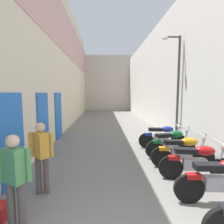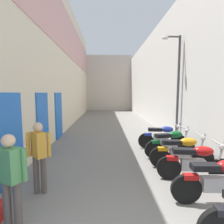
{
  "view_description": "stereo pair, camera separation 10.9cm",
  "coord_description": "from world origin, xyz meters",
  "px_view_note": "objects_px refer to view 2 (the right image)",
  "views": [
    {
      "loc": [
        -0.52,
        -0.89,
        2.19
      ],
      "look_at": [
        -0.12,
        7.35,
        1.3
      ],
      "focal_mm": 28.43,
      "sensor_mm": 36.0,
      "label": 1
    },
    {
      "loc": [
        -0.42,
        -0.9,
        2.19
      ],
      "look_at": [
        -0.12,
        7.35,
        1.3
      ],
      "focal_mm": 28.43,
      "sensor_mm": 36.0,
      "label": 2
    }
  ],
  "objects_px": {
    "motorcycle_second": "(219,180)",
    "street_lamp": "(176,82)",
    "motorcycle_sixth": "(162,136)",
    "motorcycle_third": "(195,162)",
    "motorcycle_fourth": "(182,151)",
    "pedestrian_mid_alley": "(39,152)",
    "motorcycle_fifth": "(171,143)",
    "pedestrian_by_doorway": "(10,176)"
  },
  "relations": [
    {
      "from": "motorcycle_fifth",
      "to": "motorcycle_sixth",
      "type": "xyz_separation_m",
      "value": [
        0.0,
        0.9,
        0.0
      ]
    },
    {
      "from": "motorcycle_second",
      "to": "motorcycle_third",
      "type": "xyz_separation_m",
      "value": [
        -0.0,
        0.92,
        0.0
      ]
    },
    {
      "from": "motorcycle_sixth",
      "to": "motorcycle_third",
      "type": "bearing_deg",
      "value": -90.0
    },
    {
      "from": "motorcycle_fourth",
      "to": "motorcycle_sixth",
      "type": "xyz_separation_m",
      "value": [
        -0.0,
        1.79,
        0.0
      ]
    },
    {
      "from": "motorcycle_fifth",
      "to": "motorcycle_sixth",
      "type": "bearing_deg",
      "value": 90.0
    },
    {
      "from": "motorcycle_third",
      "to": "pedestrian_mid_alley",
      "type": "relative_size",
      "value": 1.17
    },
    {
      "from": "motorcycle_fourth",
      "to": "street_lamp",
      "type": "distance_m",
      "value": 3.27
    },
    {
      "from": "motorcycle_second",
      "to": "pedestrian_by_doorway",
      "type": "height_order",
      "value": "pedestrian_by_doorway"
    },
    {
      "from": "motorcycle_third",
      "to": "street_lamp",
      "type": "height_order",
      "value": "street_lamp"
    },
    {
      "from": "motorcycle_second",
      "to": "motorcycle_sixth",
      "type": "distance_m",
      "value": 3.5
    },
    {
      "from": "motorcycle_fifth",
      "to": "pedestrian_mid_alley",
      "type": "bearing_deg",
      "value": -150.5
    },
    {
      "from": "motorcycle_fourth",
      "to": "motorcycle_fifth",
      "type": "height_order",
      "value": "same"
    },
    {
      "from": "motorcycle_fifth",
      "to": "motorcycle_sixth",
      "type": "relative_size",
      "value": 1.0
    },
    {
      "from": "motorcycle_fourth",
      "to": "motorcycle_fifth",
      "type": "xyz_separation_m",
      "value": [
        -0.0,
        0.89,
        0.0
      ]
    },
    {
      "from": "motorcycle_fourth",
      "to": "motorcycle_fifth",
      "type": "bearing_deg",
      "value": 90.01
    },
    {
      "from": "motorcycle_second",
      "to": "street_lamp",
      "type": "bearing_deg",
      "value": 80.31
    },
    {
      "from": "motorcycle_sixth",
      "to": "pedestrian_by_doorway",
      "type": "distance_m",
      "value": 5.5
    },
    {
      "from": "motorcycle_third",
      "to": "pedestrian_by_doorway",
      "type": "distance_m",
      "value": 4.0
    },
    {
      "from": "motorcycle_second",
      "to": "pedestrian_by_doorway",
      "type": "bearing_deg",
      "value": -171.61
    },
    {
      "from": "motorcycle_fourth",
      "to": "motorcycle_fifth",
      "type": "relative_size",
      "value": 1.01
    },
    {
      "from": "street_lamp",
      "to": "pedestrian_by_doorway",
      "type": "bearing_deg",
      "value": -133.53
    },
    {
      "from": "motorcycle_second",
      "to": "motorcycle_sixth",
      "type": "xyz_separation_m",
      "value": [
        -0.0,
        3.5,
        0.0
      ]
    },
    {
      "from": "motorcycle_fifth",
      "to": "motorcycle_sixth",
      "type": "distance_m",
      "value": 0.9
    },
    {
      "from": "motorcycle_fifth",
      "to": "motorcycle_fourth",
      "type": "bearing_deg",
      "value": -89.99
    },
    {
      "from": "motorcycle_second",
      "to": "motorcycle_sixth",
      "type": "relative_size",
      "value": 1.0
    },
    {
      "from": "pedestrian_mid_alley",
      "to": "motorcycle_fourth",
      "type": "bearing_deg",
      "value": 17.91
    },
    {
      "from": "motorcycle_fourth",
      "to": "pedestrian_by_doorway",
      "type": "bearing_deg",
      "value": -148.59
    },
    {
      "from": "motorcycle_third",
      "to": "motorcycle_fifth",
      "type": "xyz_separation_m",
      "value": [
        0.0,
        1.68,
        0.0
      ]
    },
    {
      "from": "motorcycle_third",
      "to": "pedestrian_by_doorway",
      "type": "height_order",
      "value": "pedestrian_by_doorway"
    },
    {
      "from": "motorcycle_third",
      "to": "motorcycle_fourth",
      "type": "xyz_separation_m",
      "value": [
        0.0,
        0.79,
        0.0
      ]
    },
    {
      "from": "motorcycle_third",
      "to": "pedestrian_mid_alley",
      "type": "distance_m",
      "value": 3.71
    },
    {
      "from": "motorcycle_second",
      "to": "motorcycle_fourth",
      "type": "bearing_deg",
      "value": 90.0
    },
    {
      "from": "motorcycle_fourth",
      "to": "street_lamp",
      "type": "relative_size",
      "value": 0.41
    },
    {
      "from": "motorcycle_second",
      "to": "motorcycle_fourth",
      "type": "distance_m",
      "value": 1.71
    },
    {
      "from": "motorcycle_second",
      "to": "pedestrian_mid_alley",
      "type": "height_order",
      "value": "pedestrian_mid_alley"
    },
    {
      "from": "motorcycle_sixth",
      "to": "street_lamp",
      "type": "relative_size",
      "value": 0.41
    },
    {
      "from": "pedestrian_mid_alley",
      "to": "motorcycle_second",
      "type": "bearing_deg",
      "value": -8.23
    },
    {
      "from": "motorcycle_fourth",
      "to": "pedestrian_mid_alley",
      "type": "bearing_deg",
      "value": -162.09
    },
    {
      "from": "pedestrian_mid_alley",
      "to": "motorcycle_sixth",
      "type": "bearing_deg",
      "value": 39.07
    },
    {
      "from": "street_lamp",
      "to": "motorcycle_sixth",
      "type": "bearing_deg",
      "value": -140.24
    },
    {
      "from": "motorcycle_fifth",
      "to": "pedestrian_by_doorway",
      "type": "distance_m",
      "value": 4.87
    },
    {
      "from": "motorcycle_fifth",
      "to": "pedestrian_by_doorway",
      "type": "xyz_separation_m",
      "value": [
        -3.7,
        -3.15,
        0.42
      ]
    }
  ]
}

